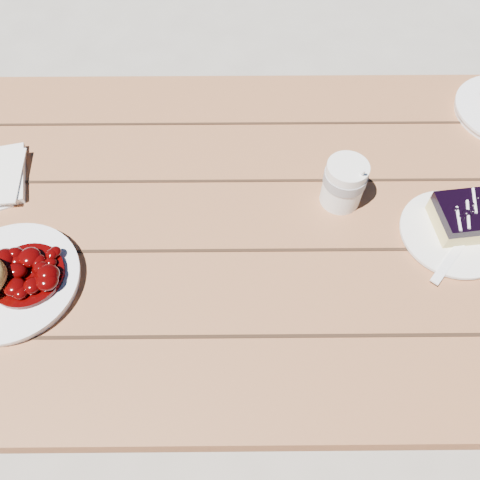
{
  "coord_description": "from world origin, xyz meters",
  "views": [
    {
      "loc": [
        -0.01,
        -0.52,
        1.45
      ],
      "look_at": [
        -0.0,
        -0.1,
        0.81
      ],
      "focal_mm": 35.0,
      "sensor_mm": 36.0,
      "label": 1
    }
  ],
  "objects_px": {
    "main_plate": "(12,282)",
    "blueberry_cake": "(463,217)",
    "coffee_cup": "(344,184)",
    "dessert_plate": "(453,234)",
    "picnic_table": "(242,259)"
  },
  "relations": [
    {
      "from": "picnic_table",
      "to": "coffee_cup",
      "type": "height_order",
      "value": "coffee_cup"
    },
    {
      "from": "dessert_plate",
      "to": "blueberry_cake",
      "type": "height_order",
      "value": "blueberry_cake"
    },
    {
      "from": "main_plate",
      "to": "blueberry_cake",
      "type": "xyz_separation_m",
      "value": [
        0.78,
        0.11,
        0.03
      ]
    },
    {
      "from": "main_plate",
      "to": "coffee_cup",
      "type": "bearing_deg",
      "value": 17.16
    },
    {
      "from": "picnic_table",
      "to": "dessert_plate",
      "type": "height_order",
      "value": "dessert_plate"
    },
    {
      "from": "dessert_plate",
      "to": "blueberry_cake",
      "type": "distance_m",
      "value": 0.04
    },
    {
      "from": "picnic_table",
      "to": "dessert_plate",
      "type": "xyz_separation_m",
      "value": [
        0.38,
        -0.05,
        0.17
      ]
    },
    {
      "from": "main_plate",
      "to": "coffee_cup",
      "type": "xyz_separation_m",
      "value": [
        0.57,
        0.18,
        0.04
      ]
    },
    {
      "from": "picnic_table",
      "to": "coffee_cup",
      "type": "bearing_deg",
      "value": 10.09
    },
    {
      "from": "main_plate",
      "to": "blueberry_cake",
      "type": "distance_m",
      "value": 0.78
    },
    {
      "from": "picnic_table",
      "to": "main_plate",
      "type": "xyz_separation_m",
      "value": [
        -0.39,
        -0.14,
        0.17
      ]
    },
    {
      "from": "picnic_table",
      "to": "blueberry_cake",
      "type": "distance_m",
      "value": 0.44
    },
    {
      "from": "main_plate",
      "to": "blueberry_cake",
      "type": "height_order",
      "value": "blueberry_cake"
    },
    {
      "from": "coffee_cup",
      "to": "blueberry_cake",
      "type": "bearing_deg",
      "value": -18.5
    },
    {
      "from": "picnic_table",
      "to": "coffee_cup",
      "type": "distance_m",
      "value": 0.28
    }
  ]
}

